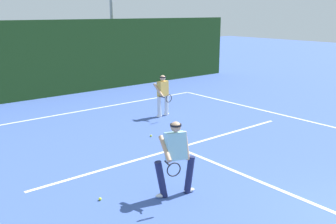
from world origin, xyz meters
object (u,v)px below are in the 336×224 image
at_px(tennis_ball, 100,199).
at_px(player_near, 176,155).
at_px(tennis_ball_extra, 151,136).
at_px(light_pole, 111,6).
at_px(player_far, 163,94).

bearing_deg(tennis_ball, player_near, -30.16).
distance_m(tennis_ball_extra, light_pole, 10.76).
distance_m(tennis_ball, light_pole, 14.49).
relative_size(tennis_ball_extra, light_pole, 0.01).
bearing_deg(tennis_ball, tennis_ball_extra, 38.90).
xyz_separation_m(tennis_ball_extra, light_pole, (4.16, 9.06, 4.04)).
height_order(player_near, player_far, player_near).
bearing_deg(player_far, tennis_ball_extra, 37.02).
distance_m(player_far, light_pole, 8.42).
distance_m(player_near, tennis_ball_extra, 4.08).
height_order(player_near, tennis_ball, player_near).
xyz_separation_m(player_far, tennis_ball, (-5.11, -4.33, -0.82)).
distance_m(player_far, tennis_ball_extra, 2.57).
bearing_deg(player_near, tennis_ball, -12.84).
relative_size(player_near, player_far, 1.05).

